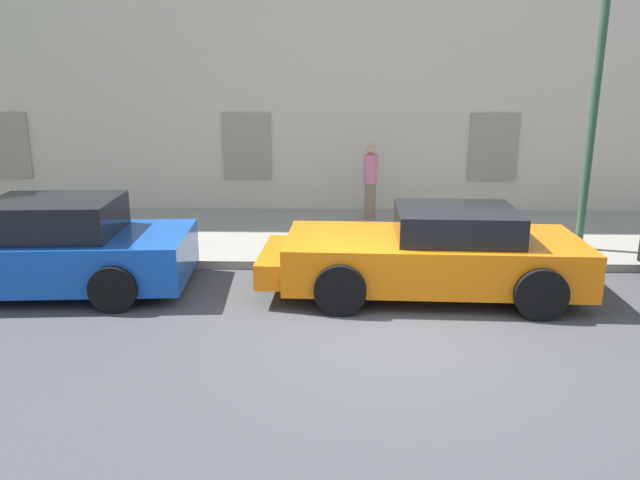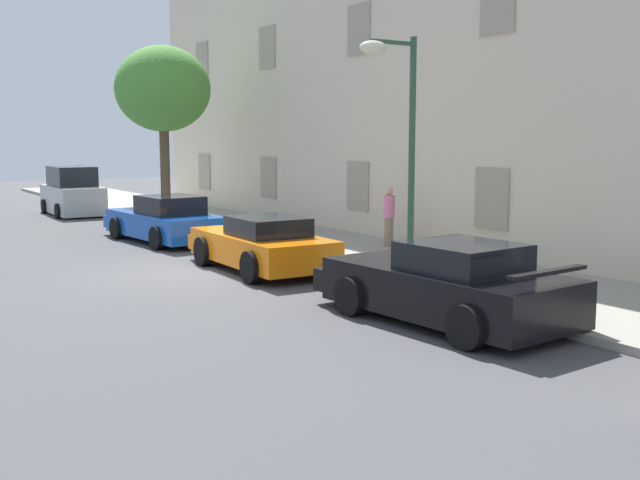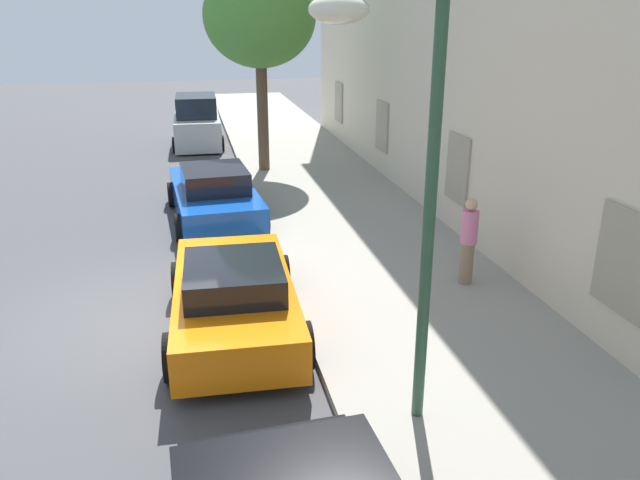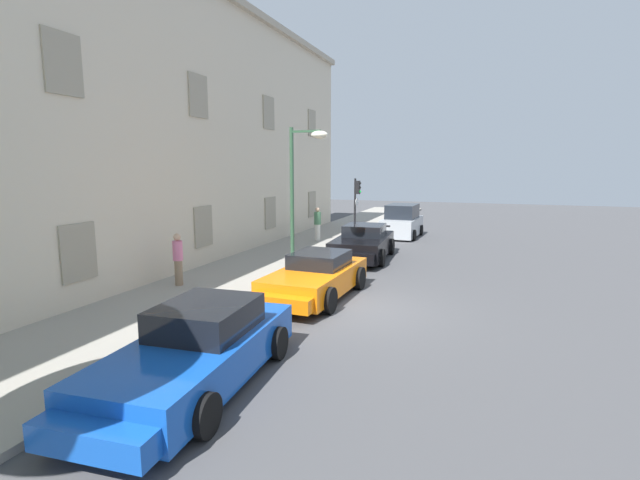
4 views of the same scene
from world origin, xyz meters
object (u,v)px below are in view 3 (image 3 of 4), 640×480
sportscar_yellow_flank (234,293)px  tree_near_kerb (260,17)px  sportscar_red_lead (213,194)px  hatchback_parked (197,124)px  pedestrian_strolling (469,240)px  street_lamp (394,134)px

sportscar_yellow_flank → tree_near_kerb: bearing=170.2°
sportscar_red_lead → tree_near_kerb: bearing=157.1°
hatchback_parked → pedestrian_strolling: size_ratio=2.40×
sportscar_red_lead → sportscar_yellow_flank: 5.91m
tree_near_kerb → hatchback_parked: bearing=-158.7°
street_lamp → pedestrian_strolling: (-3.62, 2.73, -2.67)m
sportscar_yellow_flank → street_lamp: 4.62m
hatchback_parked → tree_near_kerb: (5.00, 1.95, 3.88)m
pedestrian_strolling → street_lamp: bearing=-37.1°
sportscar_red_lead → sportscar_yellow_flank: sportscar_red_lead is taller
tree_near_kerb → pedestrian_strolling: size_ratio=3.77×
sportscar_yellow_flank → hatchback_parked: size_ratio=1.20×
hatchback_parked → sportscar_red_lead: bearing=0.9°
pedestrian_strolling → hatchback_parked: bearing=-163.0°
street_lamp → tree_near_kerb: bearing=179.1°
street_lamp → sportscar_yellow_flank: bearing=-153.2°
sportscar_red_lead → hatchback_parked: hatchback_parked is taller
sportscar_yellow_flank → pedestrian_strolling: pedestrian_strolling is taller
sportscar_red_lead → tree_near_kerb: size_ratio=0.83×
hatchback_parked → tree_near_kerb: tree_near_kerb is taller
sportscar_red_lead → street_lamp: bearing=10.1°
hatchback_parked → street_lamp: street_lamp is taller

